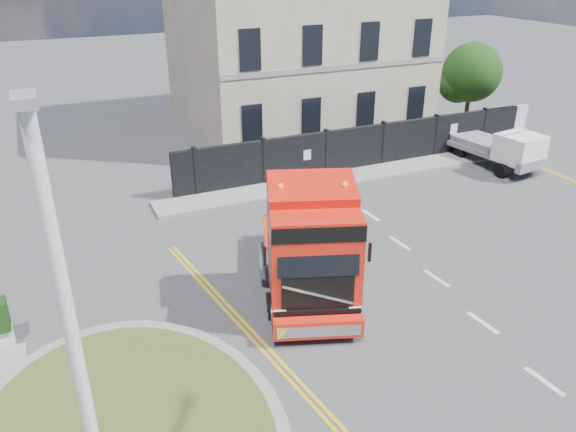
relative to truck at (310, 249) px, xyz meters
name	(u,v)px	position (x,y,z in m)	size (l,w,h in m)	color
ground	(347,293)	(1.16, -0.21, -1.66)	(120.00, 120.00, 0.00)	#424244
hoarding_fence	(374,146)	(7.71, 8.79, -0.66)	(18.80, 0.25, 2.00)	black
georgian_building	(296,21)	(7.16, 16.29, 4.11)	(12.30, 10.30, 12.80)	beige
tree	(469,75)	(15.54, 11.89, 1.38)	(3.20, 3.20, 4.80)	#382619
pavement_far	(373,173)	(7.16, 7.89, -1.60)	(20.00, 1.60, 0.12)	gray
truck	(310,249)	(0.00, 0.00, 0.00)	(4.26, 6.61, 3.71)	black
flatbed_pickup	(510,150)	(13.00, 5.73, -0.67)	(2.33, 4.65, 1.85)	slate
lamppost_island	(83,391)	(-6.34, -6.21, 2.47)	(0.24, 0.49, 7.94)	silver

